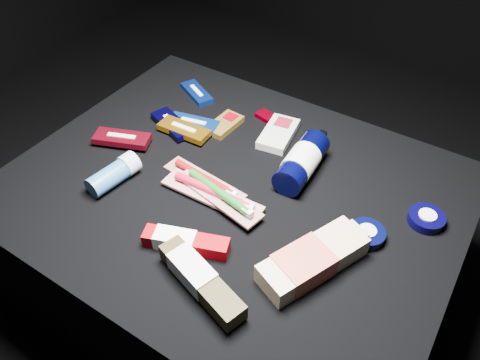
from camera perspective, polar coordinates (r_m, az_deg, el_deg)
The scene contains 20 objects.
ground at distance 1.36m, azimuth -0.78°, elevation -12.86°, with size 3.00×3.00×0.00m, color black.
cloth_table at distance 1.20m, azimuth -0.87°, elevation -7.61°, with size 0.98×0.78×0.40m, color black.
luna_bar_0 at distance 1.34m, azimuth -5.30°, elevation 10.55°, with size 0.13×0.09×0.02m.
luna_bar_1 at distance 1.22m, azimuth -5.66°, elevation 6.87°, with size 0.14×0.08×0.02m.
luna_bar_2 at distance 1.22m, azimuth -8.27°, elevation 6.78°, with size 0.14×0.09×0.02m.
luna_bar_3 at distance 1.19m, azimuth -6.84°, elevation 6.10°, with size 0.14×0.06×0.02m.
luna_bar_4 at distance 1.19m, azimuth -14.19°, elevation 4.93°, with size 0.15×0.10×0.02m.
clif_bar_0 at distance 1.22m, azimuth -1.80°, elevation 6.88°, with size 0.06×0.11×0.02m.
clif_bar_1 at distance 1.19m, azimuth 4.79°, elevation 5.80°, with size 0.09×0.14×0.02m.
power_bar at distance 1.23m, azimuth 4.47°, elevation 7.04°, with size 0.12×0.06×0.01m.
lotion_bottle at distance 1.07m, azimuth 7.53°, elevation 2.18°, with size 0.08×0.22×0.07m.
cream_tin_upper at distance 1.05m, azimuth 21.77°, elevation -4.38°, with size 0.08×0.08×0.02m.
cream_tin_lower at distance 0.98m, azimuth 15.17°, elevation -6.37°, with size 0.07×0.07×0.02m.
bodywash_bottle at distance 0.90m, azimuth 8.68°, elevation -9.72°, with size 0.16×0.24×0.05m.
deodorant_stick at distance 1.08m, azimuth -15.06°, elevation 0.71°, with size 0.07×0.13×0.05m.
toothbrush_pack_0 at distance 1.06m, azimuth -4.27°, elevation -0.02°, with size 0.21×0.07×0.02m.
toothbrush_pack_1 at distance 1.01m, azimuth -3.30°, elevation -1.68°, with size 0.24×0.06×0.03m.
toothbrush_pack_2 at distance 1.00m, azimuth -2.49°, elevation -1.79°, with size 0.23×0.09×0.02m.
toothpaste_carton_red at distance 0.93m, azimuth -7.06°, elevation -7.45°, with size 0.17×0.09×0.03m.
toothpaste_carton_green at distance 0.87m, azimuth -5.14°, elevation -11.73°, with size 0.21×0.10×0.04m.
Camera 1 is at (0.42, -0.62, 1.14)m, focal length 35.00 mm.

